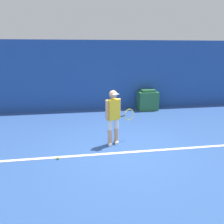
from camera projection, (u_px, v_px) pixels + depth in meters
name	position (u px, v px, depth m)	size (l,w,h in m)	color
ground_plane	(125.00, 149.00, 5.91)	(24.00, 24.00, 0.00)	#2D5193
back_wall	(105.00, 76.00, 9.53)	(24.00, 0.10, 2.98)	#234C99
court_baseline	(127.00, 152.00, 5.70)	(21.60, 0.10, 0.01)	white
tennis_player	(114.00, 115.00, 5.99)	(0.89, 0.51, 1.56)	tan
tennis_ball	(58.00, 158.00, 5.36)	(0.07, 0.07, 0.07)	#D1E533
covered_chair	(147.00, 100.00, 9.70)	(0.86, 0.63, 0.91)	#28663D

